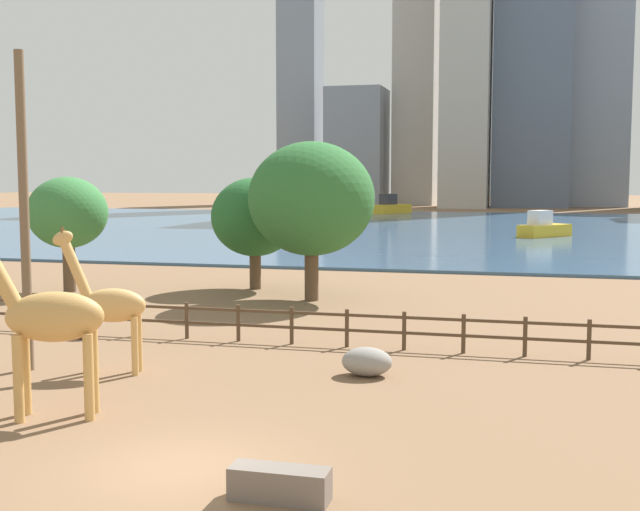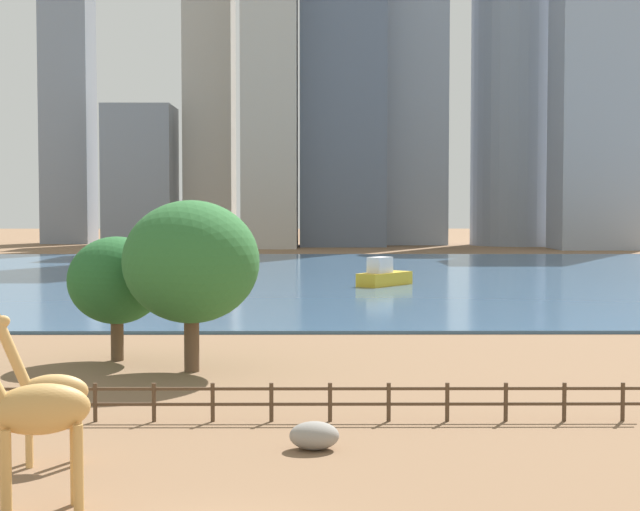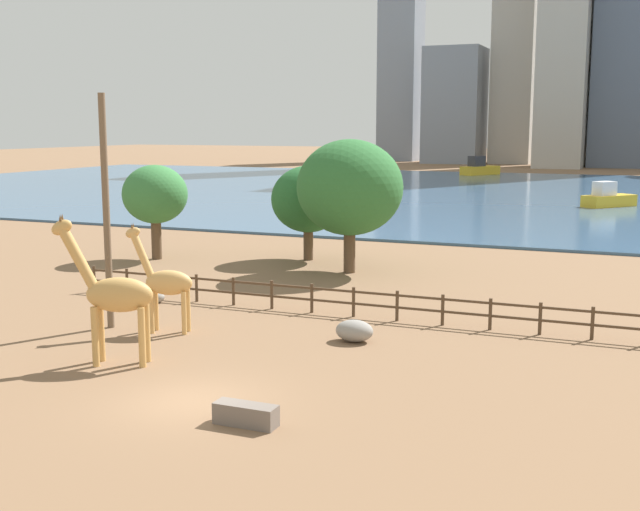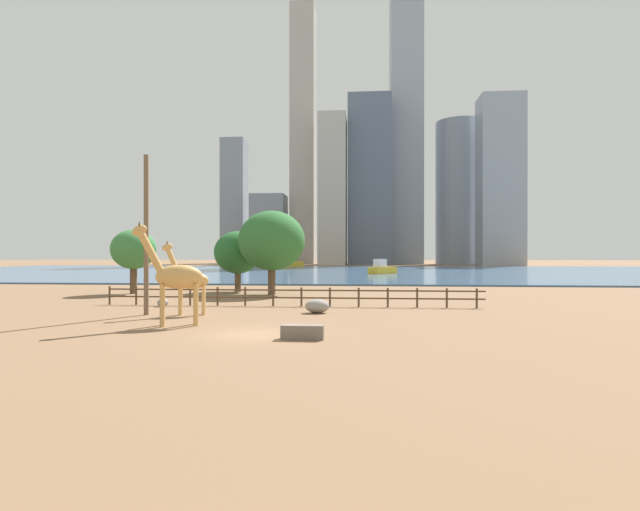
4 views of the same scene
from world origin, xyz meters
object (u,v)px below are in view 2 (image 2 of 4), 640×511
Objects in this scene: tree_left_large at (191,262)px; boat_ferry at (384,276)px; giraffe_companion at (32,409)px; boat_sailboat at (193,249)px; giraffe_tall at (48,392)px; tree_center_broad at (117,281)px; boulder_by_pole at (314,436)px.

tree_left_large is 1.29× the size of boat_ferry.
giraffe_companion is 110.61m from boat_sailboat.
boat_ferry is (12.65, 62.48, -1.41)m from giraffe_companion.
giraffe_tall is at bearing -99.65° from giraffe_companion.
giraffe_companion is 0.90× the size of tree_center_broad.
boat_ferry reaches higher than boulder_by_pole.
giraffe_tall is at bearing -84.52° from tree_center_broad.
boat_sailboat is at bearing 99.01° from boulder_by_pole.
boat_sailboat is at bearing 97.05° from tree_left_large.
tree_left_large is 1.01× the size of boat_sailboat.
boat_sailboat is (-9.11, 105.81, -0.79)m from giraffe_tall.
tree_center_broad reaches higher than boulder_by_pole.
boat_ferry is (15.22, 39.88, -2.67)m from tree_center_broad.
tree_left_large is at bearing -155.89° from boat_ferry.
giraffe_tall is 2.96× the size of boulder_by_pole.
tree_center_broad is at bearing -99.22° from giraffe_tall.
tree_left_large is at bearing -114.04° from giraffe_companion.
giraffe_tall is 4.44m from giraffe_companion.
tree_center_broad is (-2.57, 22.60, 1.26)m from giraffe_companion.
giraffe_tall is 0.59× the size of boat_sailboat.
boat_sailboat is at bearing -99.77° from giraffe_tall.
boulder_by_pole is (7.41, 1.57, -1.62)m from giraffe_tall.
tree_left_large is (1.28, 19.53, 2.30)m from giraffe_companion.
giraffe_tall is 0.59× the size of tree_left_large.
tree_center_broad is at bearing 141.46° from tree_left_large.
boat_sailboat is (-11.20, 90.62, -3.51)m from tree_left_large.
tree_left_large is at bearing 111.34° from boulder_by_pole.
boulder_by_pole is 0.26× the size of boat_ferry.
tree_left_large reaches higher than giraffe_companion.
boat_sailboat is at bearing 64.28° from boat_ferry.
tree_center_broad is at bearing -144.95° from boat_sailboat.
boat_sailboat reaches higher than boat_ferry.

